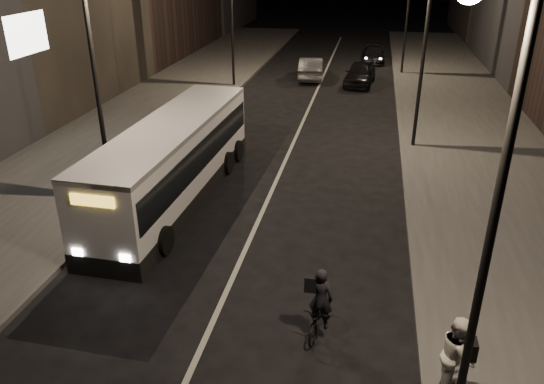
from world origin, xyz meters
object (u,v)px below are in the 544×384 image
at_px(streetlight_right_mid, 420,30).
at_px(cyclist_on_bicycle, 321,311).
at_px(pedestrian_woman, 458,355).
at_px(car_near, 360,74).
at_px(car_far, 374,54).
at_px(streetlight_left_near, 100,55).
at_px(car_mid, 311,68).
at_px(city_bus, 174,158).
at_px(streetlight_left_far, 235,3).
at_px(streetlight_right_near, 485,171).

height_order(streetlight_right_mid, cyclist_on_bicycle, streetlight_right_mid).
height_order(pedestrian_woman, car_near, pedestrian_woman).
xyz_separation_m(streetlight_right_mid, car_far, (-1.86, 20.38, -4.75)).
bearing_deg(cyclist_on_bicycle, streetlight_right_mid, 90.31).
relative_size(streetlight_left_near, car_near, 1.81).
height_order(streetlight_left_near, car_mid, streetlight_left_near).
xyz_separation_m(city_bus, cyclist_on_bicycle, (6.07, -6.67, -0.96)).
bearing_deg(car_near, streetlight_left_near, -105.98).
xyz_separation_m(pedestrian_woman, car_far, (-2.12, 35.71, -0.47)).
height_order(streetlight_right_mid, car_mid, streetlight_right_mid).
bearing_deg(city_bus, streetlight_right_mid, 41.58).
bearing_deg(car_far, car_mid, -124.37).
bearing_deg(streetlight_left_far, car_mid, 36.62).
height_order(pedestrian_woman, car_far, pedestrian_woman).
bearing_deg(streetlight_left_far, streetlight_right_near, -67.70).
bearing_deg(city_bus, cyclist_on_bicycle, -45.65).
bearing_deg(streetlight_right_near, streetlight_left_far, 112.30).
bearing_deg(car_far, cyclist_on_bicycle, -94.31).
bearing_deg(car_mid, car_far, -125.76).
xyz_separation_m(streetlight_left_near, pedestrian_woman, (10.93, -7.34, -4.29)).
height_order(streetlight_right_near, city_bus, streetlight_right_near).
bearing_deg(cyclist_on_bicycle, city_bus, 143.43).
height_order(city_bus, car_mid, city_bus).
bearing_deg(pedestrian_woman, car_mid, 19.27).
bearing_deg(pedestrian_woman, city_bus, 54.54).
relative_size(streetlight_right_near, city_bus, 0.74).
bearing_deg(car_near, car_mid, 166.75).
xyz_separation_m(car_mid, car_far, (4.28, 7.01, -0.15)).
xyz_separation_m(city_bus, car_near, (6.06, 19.38, -0.84)).
height_order(streetlight_left_far, cyclist_on_bicycle, streetlight_left_far).
xyz_separation_m(streetlight_left_near, streetlight_left_far, (0.00, 18.00, 0.00)).
bearing_deg(pedestrian_woman, streetlight_right_near, 164.71).
height_order(streetlight_right_near, streetlight_right_mid, same).
height_order(city_bus, car_far, city_bus).
distance_m(streetlight_right_near, pedestrian_woman, 4.35).
distance_m(streetlight_right_near, streetlight_left_far, 28.10).
bearing_deg(city_bus, streetlight_right_near, -43.23).
distance_m(pedestrian_woman, car_far, 35.78).
xyz_separation_m(streetlight_left_far, car_mid, (4.53, 3.37, -4.60)).
height_order(streetlight_right_near, car_mid, streetlight_right_near).
distance_m(streetlight_left_near, streetlight_left_far, 18.00).
relative_size(streetlight_left_near, car_mid, 1.76).
height_order(streetlight_right_mid, city_bus, streetlight_right_mid).
relative_size(city_bus, pedestrian_woman, 6.03).
relative_size(streetlight_right_mid, streetlight_left_far, 1.00).
bearing_deg(car_mid, city_bus, 78.46).
distance_m(cyclist_on_bicycle, car_mid, 27.46).
distance_m(streetlight_left_far, pedestrian_woman, 27.93).
xyz_separation_m(cyclist_on_bicycle, car_mid, (-3.48, 27.24, 0.12)).
relative_size(car_near, car_mid, 0.97).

